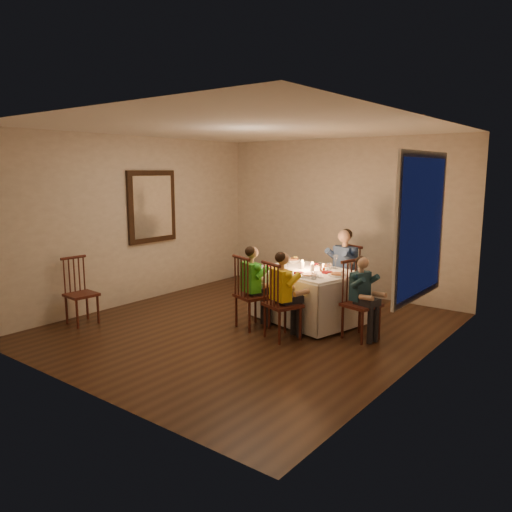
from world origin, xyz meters
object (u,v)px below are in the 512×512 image
Objects in this scene: chair_end at (360,338)px; child_green at (253,327)px; dining_table at (307,285)px; chair_near_left at (253,327)px; chair_adult at (342,311)px; child_teal at (360,338)px; chair_extra at (83,323)px; serving_bowl at (293,261)px; child_yellow at (282,338)px; adult at (342,311)px; chair_near_right at (282,338)px.

child_green is at bearing 122.87° from chair_end.
dining_table is 1.61× the size of chair_near_left.
child_green is at bearing -107.04° from dining_table.
chair_adult is 0.95× the size of child_teal.
dining_table is 3.13m from chair_extra.
chair_near_left is (-0.41, -0.70, -0.52)m from dining_table.
child_teal is at bearing -21.89° from serving_bowl.
child_green is (-1.34, -0.47, 0.00)m from chair_end.
serving_bowl is at bearing 81.54° from child_teal.
child_teal is at bearing -33.20° from chair_adult.
child_yellow is (0.57, -0.12, 0.00)m from chair_near_left.
dining_table is 0.96m from child_green.
adult reaches higher than chair_near_left.
adult is at bearing -68.77° from chair_near_right.
adult is at bearing 91.84° from dining_table.
chair_adult is 1.57m from child_green.
dining_table is at bearing 89.64° from child_teal.
child_green is 1.42m from child_teal.
child_green is at bearing -92.46° from chair_adult.
chair_near_right is at bearing -60.65° from chair_extra.
chair_near_left is 0.80× the size of adult.
child_yellow reaches higher than chair_adult.
child_teal is at bearing -141.93° from chair_near_left.
dining_table is 0.93m from chair_adult.
serving_bowl reaches higher than child_teal.
chair_extra is 4.32× the size of serving_bowl.
adult is 5.76× the size of serving_bowl.
child_yellow reaches higher than chair_end.
child_yellow is (0.57, -0.12, 0.00)m from child_green.
chair_near_right is 1.51m from serving_bowl.
child_green is 0.58m from child_yellow.
chair_extra is 0.84× the size of child_green.
child_yellow is (2.52, 1.16, 0.00)m from chair_extra.
chair_extra is at bearing 52.00° from child_green.
dining_table is 0.61m from serving_bowl.
child_yellow is 0.98m from child_teal.
child_green is 5.16× the size of serving_bowl.
dining_table is at bearing -101.63° from chair_near_left.
child_yellow is (0.00, -1.58, 0.00)m from adult.
child_teal is (3.29, 1.76, 0.00)m from chair_extra.
serving_bowl is at bearing -68.47° from child_green.
chair_end is at bearing -141.93° from chair_near_left.
chair_extra is at bearing 45.89° from child_yellow.
adult is (0.00, 0.00, 0.00)m from chair_adult.
chair_near_left is at bearing -107.04° from dining_table.
chair_end is (0.78, -0.99, 0.00)m from chair_adult.
chair_adult is at bearing -92.42° from child_green.
child_green is at bearing -52.09° from chair_extra.
chair_adult reaches higher than chair_extra.
chair_near_left is 1.57m from adult.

